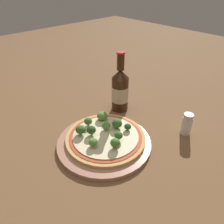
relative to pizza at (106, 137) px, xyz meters
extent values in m
plane|color=brown|center=(-0.01, 0.01, -0.02)|extent=(3.00, 3.00, 0.00)
cylinder|color=tan|center=(0.00, -0.01, -0.01)|extent=(0.28, 0.28, 0.01)
cylinder|color=tan|center=(0.00, 0.00, 0.00)|extent=(0.24, 0.24, 0.01)
cylinder|color=#B74728|center=(0.00, 0.00, 0.00)|extent=(0.22, 0.22, 0.00)
cylinder|color=beige|center=(0.00, 0.00, 0.01)|extent=(0.20, 0.20, 0.00)
cylinder|color=#7A9E5B|center=(0.01, -0.06, 0.01)|extent=(0.01, 0.01, 0.01)
ellipsoid|color=#568E3D|center=(0.01, -0.06, 0.02)|extent=(0.03, 0.03, 0.02)
cylinder|color=#7A9E5B|center=(0.04, 0.01, 0.01)|extent=(0.01, 0.01, 0.01)
ellipsoid|color=#386628|center=(0.04, 0.01, 0.02)|extent=(0.02, 0.02, 0.02)
cylinder|color=#7A9E5B|center=(0.06, -0.02, 0.01)|extent=(0.01, 0.01, 0.01)
ellipsoid|color=#477A33|center=(0.06, -0.02, 0.03)|extent=(0.03, 0.03, 0.03)
cylinder|color=#7A9E5B|center=(0.00, 0.05, 0.01)|extent=(0.01, 0.01, 0.01)
ellipsoid|color=#386628|center=(0.00, 0.05, 0.02)|extent=(0.03, 0.03, 0.03)
cylinder|color=#7A9E5B|center=(-0.02, 0.02, 0.01)|extent=(0.01, 0.01, 0.01)
ellipsoid|color=#568E3D|center=(-0.02, 0.02, 0.02)|extent=(0.03, 0.03, 0.02)
cylinder|color=#7A9E5B|center=(0.03, 0.07, 0.01)|extent=(0.01, 0.01, 0.01)
ellipsoid|color=#2D5123|center=(0.03, 0.07, 0.02)|extent=(0.02, 0.02, 0.02)
cylinder|color=#7A9E5B|center=(-0.03, -0.03, 0.01)|extent=(0.01, 0.01, 0.01)
ellipsoid|color=#2D5123|center=(-0.03, -0.03, 0.03)|extent=(0.03, 0.03, 0.02)
cylinder|color=#7A9E5B|center=(-0.08, -0.01, 0.01)|extent=(0.01, 0.01, 0.01)
ellipsoid|color=#386628|center=(-0.08, -0.01, 0.02)|extent=(0.03, 0.03, 0.02)
cylinder|color=#7A9E5B|center=(-0.07, 0.05, 0.01)|extent=(0.01, 0.01, 0.01)
ellipsoid|color=#568E3D|center=(-0.07, 0.05, 0.02)|extent=(0.04, 0.04, 0.03)
cylinder|color=#7A9E5B|center=(-0.06, -0.05, 0.01)|extent=(0.01, 0.01, 0.01)
ellipsoid|color=#386628|center=(-0.06, -0.05, 0.02)|extent=(0.03, 0.03, 0.02)
cylinder|color=#381E0F|center=(-0.11, 0.17, 0.05)|extent=(0.06, 0.06, 0.13)
cylinder|color=#C6B793|center=(-0.11, 0.17, 0.05)|extent=(0.06, 0.06, 0.06)
cone|color=#381E0F|center=(-0.11, 0.17, 0.13)|extent=(0.06, 0.06, 0.03)
cylinder|color=#381E0F|center=(-0.11, 0.17, 0.17)|extent=(0.03, 0.03, 0.06)
cylinder|color=red|center=(-0.11, 0.17, 0.20)|extent=(0.03, 0.03, 0.01)
cylinder|color=silver|center=(0.15, 0.22, 0.01)|extent=(0.03, 0.03, 0.06)
cylinder|color=silver|center=(0.15, 0.22, 0.05)|extent=(0.03, 0.03, 0.01)
camera|label=1|loc=(0.39, -0.34, 0.43)|focal=35.00mm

